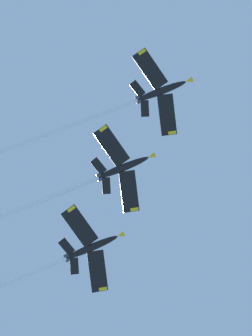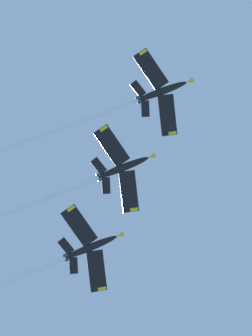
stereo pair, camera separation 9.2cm
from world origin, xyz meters
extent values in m
ellipsoid|color=black|center=(-14.81, 5.23, 119.23)|extent=(9.04, 10.13, 4.08)
cone|color=yellow|center=(-10.56, 10.17, 120.77)|extent=(2.11, 2.17, 1.54)
ellipsoid|color=black|center=(-13.57, 6.67, 120.29)|extent=(2.67, 2.87, 1.52)
cube|color=black|center=(-19.32, 8.12, 118.95)|extent=(9.63, 7.22, 1.02)
cube|color=yellow|center=(-22.63, 10.55, 118.99)|extent=(1.43, 1.90, 0.53)
cube|color=black|center=(-11.29, 1.19, 118.95)|extent=(8.09, 9.40, 1.02)
cube|color=yellow|center=(-8.40, -1.73, 118.99)|extent=(1.86, 1.60, 0.53)
cube|color=black|center=(-19.72, 3.03, 118.08)|extent=(4.01, 3.04, 0.57)
cube|color=black|center=(-16.27, 0.05, 118.08)|extent=(3.40, 4.01, 0.57)
cube|color=yellow|center=(-18.07, 1.45, 119.48)|extent=(2.08, 2.37, 3.28)
cylinder|color=#38383D|center=(-18.83, 1.26, 117.79)|extent=(1.36, 1.40, 1.01)
cylinder|color=#38383D|center=(-18.14, 0.68, 117.79)|extent=(1.36, 1.40, 1.01)
cylinder|color=white|center=(-28.65, -10.82, 114.12)|extent=(20.89, 24.03, 8.14)
ellipsoid|color=black|center=(-33.26, 3.00, 116.18)|extent=(9.05, 10.13, 4.01)
cone|color=yellow|center=(-28.99, 7.95, 117.68)|extent=(2.10, 2.17, 1.53)
ellipsoid|color=black|center=(-32.01, 4.45, 117.24)|extent=(2.67, 2.87, 1.50)
cube|color=black|center=(-37.76, 5.89, 115.90)|extent=(9.64, 7.22, 1.00)
cube|color=yellow|center=(-41.08, 8.32, 115.95)|extent=(1.43, 1.91, 0.52)
cube|color=black|center=(-29.73, -1.03, 115.90)|extent=(8.10, 9.40, 1.00)
cube|color=yellow|center=(-26.84, -3.95, 115.95)|extent=(1.86, 1.60, 0.52)
cube|color=black|center=(-38.16, 0.80, 115.06)|extent=(4.01, 3.04, 0.56)
cube|color=black|center=(-34.71, -2.18, 115.06)|extent=(3.40, 4.01, 0.56)
cube|color=yellow|center=(-36.51, -0.78, 116.47)|extent=(2.07, 2.36, 3.27)
cylinder|color=#38383D|center=(-37.27, -0.97, 114.78)|extent=(1.36, 1.40, 1.00)
cylinder|color=#38383D|center=(-36.59, -1.56, 114.78)|extent=(1.36, 1.40, 1.00)
cylinder|color=white|center=(-46.22, -12.04, 111.52)|extent=(19.30, 22.15, 7.51)
ellipsoid|color=black|center=(-51.63, 2.40, 113.95)|extent=(9.06, 10.15, 3.77)
cone|color=yellow|center=(-47.34, 7.37, 115.31)|extent=(2.09, 2.15, 1.50)
ellipsoid|color=black|center=(-50.36, 3.87, 114.97)|extent=(2.67, 2.87, 1.45)
cube|color=black|center=(-56.14, 5.29, 113.69)|extent=(9.64, 7.24, 0.93)
cube|color=yellow|center=(-59.45, 7.72, 113.75)|extent=(1.43, 1.91, 0.48)
cube|color=black|center=(-48.11, -1.63, 113.69)|extent=(8.11, 9.41, 0.93)
cube|color=yellow|center=(-45.21, -4.55, 113.75)|extent=(1.86, 1.60, 0.48)
cube|color=black|center=(-56.55, 0.18, 112.94)|extent=(4.01, 3.05, 0.52)
cube|color=black|center=(-53.10, -2.79, 112.94)|extent=(3.40, 4.01, 0.52)
cube|color=yellow|center=(-54.88, -1.37, 114.35)|extent=(2.04, 2.33, 3.23)
cylinder|color=#38383D|center=(-55.66, -1.59, 112.68)|extent=(1.35, 1.39, 0.99)
cylinder|color=#38383D|center=(-54.98, -2.18, 112.68)|extent=(1.35, 1.39, 0.99)
cylinder|color=white|center=(-63.97, -11.92, 109.93)|extent=(17.95, 20.59, 6.39)
camera|label=1|loc=(-22.91, -0.18, 1.73)|focal=56.81mm
camera|label=2|loc=(-22.94, -0.27, 1.73)|focal=56.81mm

